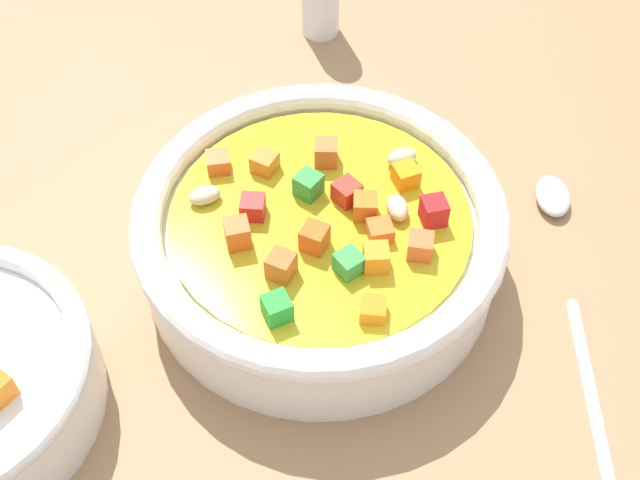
# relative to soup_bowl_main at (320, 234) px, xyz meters

# --- Properties ---
(ground_plane) EXTENTS (1.40, 1.40, 0.02)m
(ground_plane) POSITION_rel_soup_bowl_main_xyz_m (-0.00, 0.00, -0.04)
(ground_plane) COLOR #9E754F
(soup_bowl_main) EXTENTS (0.20, 0.20, 0.06)m
(soup_bowl_main) POSITION_rel_soup_bowl_main_xyz_m (0.00, 0.00, 0.00)
(soup_bowl_main) COLOR white
(soup_bowl_main) RESTS_ON ground_plane
(spoon) EXTENTS (0.17, 0.18, 0.01)m
(spoon) POSITION_rel_soup_bowl_main_xyz_m (0.09, -0.11, -0.02)
(spoon) COLOR silver
(spoon) RESTS_ON ground_plane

